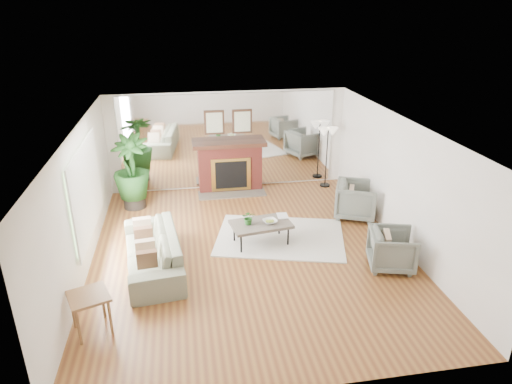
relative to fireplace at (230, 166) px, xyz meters
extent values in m
plane|color=brown|center=(0.00, -3.26, -0.66)|extent=(7.00, 7.00, 0.00)
cube|color=white|center=(-2.99, -3.26, 0.59)|extent=(0.02, 7.00, 2.50)
cube|color=white|center=(2.99, -3.26, 0.59)|extent=(0.02, 7.00, 2.50)
cube|color=white|center=(0.00, 0.23, 0.59)|extent=(6.00, 0.02, 2.50)
cube|color=silver|center=(0.00, 0.21, 0.59)|extent=(5.40, 0.04, 2.40)
cube|color=#B2E09E|center=(-2.96, -2.86, 0.69)|extent=(0.04, 2.40, 1.50)
cube|color=maroon|center=(0.00, 0.02, -0.06)|extent=(1.60, 0.40, 1.20)
cube|color=gold|center=(0.00, -0.19, -0.18)|extent=(1.00, 0.04, 0.85)
cube|color=black|center=(0.00, -0.21, -0.18)|extent=(0.80, 0.04, 0.70)
cube|color=#564E44|center=(0.00, -0.33, -0.64)|extent=(1.70, 0.55, 0.03)
cube|color=#3F2114|center=(0.00, 0.00, 0.56)|extent=(1.85, 0.46, 0.10)
cube|color=#331F13|center=(-0.35, 0.17, 1.09)|extent=(0.50, 0.04, 0.60)
cube|color=#331F13|center=(0.35, 0.17, 1.09)|extent=(0.50, 0.04, 0.60)
cube|color=silver|center=(0.71, -2.78, -0.65)|extent=(2.97, 2.46, 0.03)
cube|color=#564E44|center=(0.27, -2.98, -0.22)|extent=(1.26, 0.85, 0.06)
cylinder|color=black|center=(-0.18, -3.29, -0.45)|extent=(0.04, 0.04, 0.41)
cylinder|color=black|center=(0.78, -3.14, -0.45)|extent=(0.04, 0.04, 0.41)
cylinder|color=black|center=(-0.25, -2.81, -0.45)|extent=(0.04, 0.04, 0.41)
cylinder|color=black|center=(0.71, -2.66, -0.45)|extent=(0.04, 0.04, 0.41)
imported|color=slate|center=(-1.83, -3.51, -0.32)|extent=(1.18, 2.43, 0.68)
imported|color=slate|center=(2.60, -2.09, -0.25)|extent=(1.17, 1.16, 0.82)
imported|color=slate|center=(2.46, -4.23, -0.30)|extent=(0.97, 0.96, 0.73)
cube|color=brown|center=(-2.65, -5.15, -0.06)|extent=(0.71, 0.71, 0.04)
cylinder|color=brown|center=(-2.78, -5.43, -0.36)|extent=(0.04, 0.04, 0.59)
cylinder|color=brown|center=(-2.37, -5.28, -0.36)|extent=(0.04, 0.04, 0.59)
cylinder|color=brown|center=(-2.93, -5.02, -0.36)|extent=(0.04, 0.04, 0.59)
cylinder|color=brown|center=(-2.52, -4.87, -0.36)|extent=(0.04, 0.04, 0.59)
cylinder|color=black|center=(-2.37, -0.71, -0.48)|extent=(0.51, 0.51, 0.37)
imported|color=#235720|center=(-2.37, -0.71, 0.35)|extent=(1.04, 1.04, 1.51)
cylinder|color=black|center=(2.50, -0.16, -0.64)|extent=(0.27, 0.27, 0.04)
cylinder|color=black|center=(2.50, -0.16, 0.10)|extent=(0.03, 0.03, 1.52)
cone|color=#F4E6CF|center=(2.39, -0.16, 0.81)|extent=(0.29, 0.29, 0.21)
cone|color=#F4E6CF|center=(2.62, -0.16, 0.81)|extent=(0.29, 0.29, 0.21)
imported|color=#235720|center=(0.02, -2.99, -0.05)|extent=(0.30, 0.27, 0.29)
imported|color=brown|center=(0.44, -3.01, -0.16)|extent=(0.33, 0.33, 0.07)
imported|color=brown|center=(0.65, -2.75, -0.18)|extent=(0.23, 0.30, 0.02)
camera|label=1|loc=(-1.19, -10.94, 3.85)|focal=32.00mm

